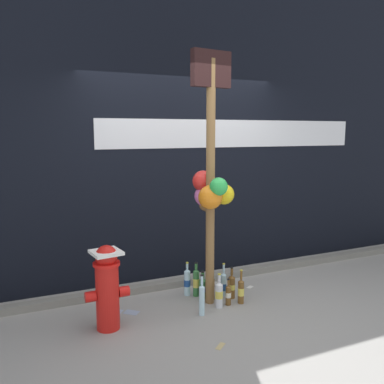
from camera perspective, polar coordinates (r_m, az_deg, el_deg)
ground_plane at (r=4.36m, az=5.03°, el=-16.51°), size 14.00×14.00×0.00m
building_wall at (r=5.14m, az=-1.87°, el=9.95°), size 10.00×0.21×3.94m
curb_strip at (r=5.07m, az=0.08°, el=-12.29°), size 8.00×0.12×0.08m
memorial_post at (r=4.22m, az=2.60°, el=2.29°), size 0.45×0.55×2.64m
fire_hydrant at (r=3.95m, az=-11.82°, el=-12.71°), size 0.41×0.30×0.81m
bottle_0 at (r=4.70m, az=-0.68°, el=-12.47°), size 0.07×0.07×0.39m
bottle_1 at (r=4.41m, az=3.82°, el=-14.07°), size 0.08×0.08×0.37m
bottle_2 at (r=4.60m, az=2.81°, el=-13.26°), size 0.06×0.06×0.33m
bottle_3 at (r=4.71m, az=2.63°, el=-12.71°), size 0.07×0.07×0.33m
bottle_4 at (r=4.68m, az=0.58°, el=-12.50°), size 0.07×0.07×0.39m
bottle_5 at (r=4.71m, az=4.45°, el=-12.74°), size 0.07×0.07×0.38m
bottle_6 at (r=4.53m, az=6.89°, el=-13.58°), size 0.07×0.07×0.38m
bottle_7 at (r=4.49m, az=5.12°, el=-14.12°), size 0.06×0.06×0.29m
bottle_8 at (r=4.23m, az=1.39°, el=-14.73°), size 0.06×0.06×0.42m
bottle_9 at (r=4.65m, az=5.58°, el=-12.99°), size 0.08×0.08×0.36m
bottle_10 at (r=4.64m, az=1.50°, el=-13.23°), size 0.08×0.08×0.31m
litter_0 at (r=4.43m, az=-10.61°, el=-16.14°), size 0.16×0.15×0.01m
litter_1 at (r=4.39m, az=-8.49°, el=-16.36°), size 0.18×0.17×0.01m
litter_2 at (r=3.76m, az=4.01°, el=-20.75°), size 0.13×0.12×0.01m
litter_3 at (r=5.02m, az=8.14°, el=-13.05°), size 0.10×0.09×0.01m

